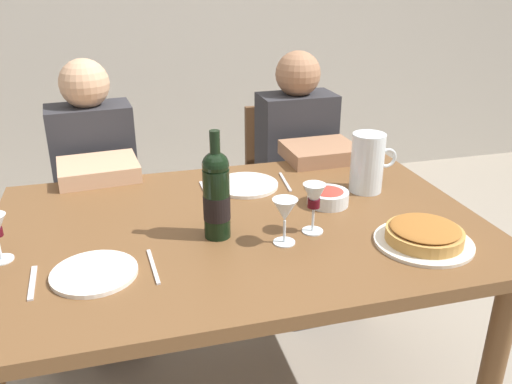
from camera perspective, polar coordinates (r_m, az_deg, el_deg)
dining_table at (r=1.69m, az=-1.66°, el=-6.11°), size 1.50×1.00×0.76m
wine_bottle at (r=1.51m, az=-4.30°, el=-0.28°), size 0.08×0.08×0.32m
water_pitcher at (r=1.88m, az=11.91°, el=2.76°), size 0.17×0.12×0.21m
baked_tart at (r=1.59m, az=17.71°, el=-4.46°), size 0.28×0.28×0.06m
salad_bowl at (r=1.77m, az=7.77°, el=-0.47°), size 0.14×0.14×0.06m
wine_glass_left_diner at (r=1.55m, az=6.27°, el=-0.71°), size 0.07×0.07×0.15m
wine_glass_right_diner at (r=1.49m, az=3.13°, el=-2.15°), size 0.07×0.07×0.14m
dinner_plate_left_setting at (r=1.91m, az=-1.12°, el=0.76°), size 0.23×0.23×0.01m
dinner_plate_right_setting at (r=1.44m, az=-17.05°, el=-8.36°), size 0.22×0.22×0.01m
fork_left_setting at (r=1.88m, az=-5.55°, el=0.21°), size 0.01×0.16×0.00m
knife_left_setting at (r=1.95m, az=3.17°, el=1.11°), size 0.03×0.18×0.00m
knife_right_setting at (r=1.44m, az=-11.03°, el=-7.87°), size 0.02×0.18×0.00m
spoon_right_setting at (r=1.46m, az=-22.98°, el=-8.99°), size 0.02×0.16×0.00m
chair_left at (r=2.55m, az=-16.60°, el=-0.82°), size 0.43×0.43×0.87m
diner_left at (r=2.29m, az=-16.51°, el=-0.36°), size 0.36×0.53×1.16m
chair_right at (r=2.65m, az=3.26°, el=1.01°), size 0.41×0.41×0.87m
diner_right at (r=2.40m, az=5.21°, el=1.61°), size 0.35×0.51×1.16m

